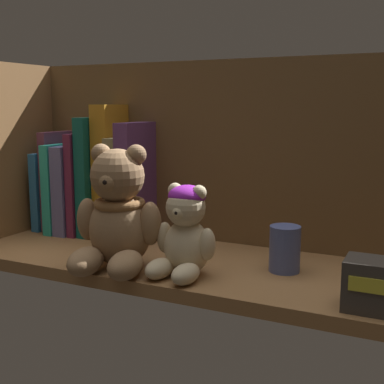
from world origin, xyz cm
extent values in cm
cube|color=olive|center=(0.00, 0.00, 1.00)|extent=(79.30, 24.91, 2.00)
cube|color=brown|center=(0.00, 13.06, 16.90)|extent=(81.70, 1.20, 33.80)
cube|color=olive|center=(-40.45, 0.00, 16.90)|extent=(1.60, 27.31, 33.80)
cube|color=#2F7BC2|center=(-37.27, 9.43, 9.52)|extent=(1.75, 12.23, 15.04)
cube|color=#66324B|center=(-35.27, 9.43, 11.55)|extent=(1.76, 11.18, 19.10)
cube|color=#2BB9A8|center=(-33.20, 9.43, 10.45)|extent=(1.89, 14.86, 16.89)
cube|color=#6366A3|center=(-30.67, 9.43, 10.32)|extent=(2.67, 14.49, 16.65)
cube|color=#6B2245|center=(-28.28, 9.43, 11.50)|extent=(1.65, 13.56, 19.00)
cube|color=#125E54|center=(-26.08, 9.43, 12.96)|extent=(2.31, 12.62, 21.93)
cube|color=orange|center=(-23.00, 9.43, 14.12)|extent=(3.34, 9.41, 24.24)
cube|color=#978E5E|center=(-19.82, 9.43, 11.21)|extent=(2.54, 12.08, 18.42)
cube|color=#5E3771|center=(-16.88, 9.43, 12.57)|extent=(2.83, 13.51, 21.15)
ellipsoid|color=#93704C|center=(-10.71, -7.05, 7.62)|extent=(9.56, 8.77, 11.24)
sphere|color=#93704C|center=(-10.62, -7.60, 15.89)|extent=(8.00, 8.00, 8.00)
sphere|color=#93704C|center=(-13.47, -7.51, 19.01)|extent=(3.00, 3.00, 3.00)
sphere|color=#93704C|center=(-7.95, -6.58, 19.01)|extent=(3.00, 3.00, 3.00)
sphere|color=#9B754E|center=(-10.15, -10.40, 15.41)|extent=(3.00, 3.00, 3.00)
sphere|color=black|center=(-9.98, -11.43, 15.49)|extent=(1.05, 1.05, 1.05)
ellipsoid|color=#93704C|center=(-12.88, -12.82, 4.00)|extent=(5.67, 8.13, 4.00)
ellipsoid|color=#93704C|center=(-6.78, -11.80, 4.00)|extent=(5.67, 8.13, 4.00)
ellipsoid|color=#93704C|center=(-15.61, -8.43, 9.03)|extent=(3.74, 3.74, 6.50)
ellipsoid|color=#93704C|center=(-5.63, -6.77, 9.03)|extent=(3.74, 3.74, 6.50)
torus|color=olive|center=(-10.71, -7.05, 11.67)|extent=(7.68, 7.68, 1.44)
ellipsoid|color=beige|center=(-0.01, -6.04, 6.00)|extent=(6.80, 6.24, 8.00)
sphere|color=beige|center=(-0.05, -6.44, 11.88)|extent=(5.69, 5.69, 5.69)
sphere|color=beige|center=(-1.99, -5.83, 14.10)|extent=(2.13, 2.13, 2.13)
sphere|color=beige|center=(1.97, -6.26, 14.10)|extent=(2.13, 2.13, 2.13)
sphere|color=beige|center=(-0.27, -8.45, 11.54)|extent=(2.13, 2.13, 2.13)
sphere|color=black|center=(-0.36, -9.19, 11.60)|extent=(0.75, 0.75, 0.75)
ellipsoid|color=beige|center=(-2.61, -9.58, 3.42)|extent=(3.77, 5.65, 2.84)
ellipsoid|color=beige|center=(1.76, -10.06, 3.42)|extent=(3.77, 5.65, 2.84)
ellipsoid|color=beige|center=(-3.63, -6.05, 7.00)|extent=(2.55, 2.55, 4.62)
ellipsoid|color=beige|center=(3.52, -6.84, 7.00)|extent=(2.55, 2.55, 4.62)
ellipsoid|color=purple|center=(-0.01, -6.04, 13.44)|extent=(5.40, 5.40, 3.13)
cylinder|color=#4C5B99|center=(12.36, 1.22, 5.40)|extent=(4.53, 4.53, 6.80)
camera|label=1|loc=(31.48, -69.86, 26.01)|focal=47.91mm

